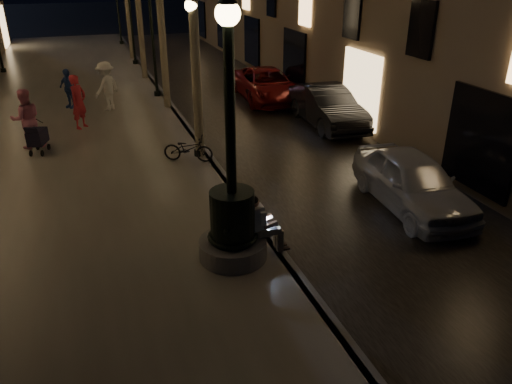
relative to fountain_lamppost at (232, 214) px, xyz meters
name	(u,v)px	position (x,y,z in m)	size (l,w,h in m)	color
ground	(168,105)	(1.00, 13.00, -1.21)	(120.00, 120.00, 0.00)	black
cobble_lane	(234,99)	(4.00, 13.00, -1.20)	(6.00, 45.00, 0.02)	black
promenade	(72,111)	(-3.00, 13.00, -1.11)	(8.00, 45.00, 0.20)	slate
curb_strip	(168,103)	(1.00, 13.00, -1.11)	(0.25, 45.00, 0.20)	#59595B
fountain_lamppost	(232,214)	(0.00, 0.00, 0.00)	(1.40, 1.40, 5.21)	#59595B
seated_man_laptop	(261,222)	(0.61, 0.00, -0.31)	(0.96, 0.33, 1.33)	gray
lamp_curb_a	(194,57)	(0.70, 6.00, 2.02)	(0.36, 0.36, 4.81)	black
lamp_curb_b	(152,26)	(0.70, 14.00, 2.02)	(0.36, 0.36, 4.81)	black
lamp_curb_c	(130,9)	(0.70, 22.00, 2.02)	(0.36, 0.36, 4.81)	black
stroller	(37,137)	(-4.03, 7.88, -0.47)	(0.65, 1.06, 1.07)	black
car_front	(412,182)	(5.09, 1.07, -0.50)	(1.69, 4.20, 1.43)	#AEB1B6
car_second	(327,106)	(6.20, 8.02, -0.46)	(1.59, 4.56, 1.50)	black
car_third	(267,85)	(5.37, 12.36, -0.52)	(2.30, 4.99, 1.39)	maroon
pedestrian_red	(79,102)	(-2.67, 10.20, -0.04)	(0.71, 0.46, 1.93)	red
pedestrian_pink	(26,119)	(-4.31, 8.56, -0.04)	(0.94, 0.73, 1.94)	#C26685
pedestrian_white	(107,86)	(-1.54, 12.36, -0.04)	(1.25, 0.72, 1.94)	white
pedestrian_blue	(68,88)	(-3.01, 13.22, -0.21)	(0.94, 0.39, 1.60)	navy
bicycle	(188,149)	(0.30, 5.65, -0.61)	(0.53, 1.52, 0.80)	black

